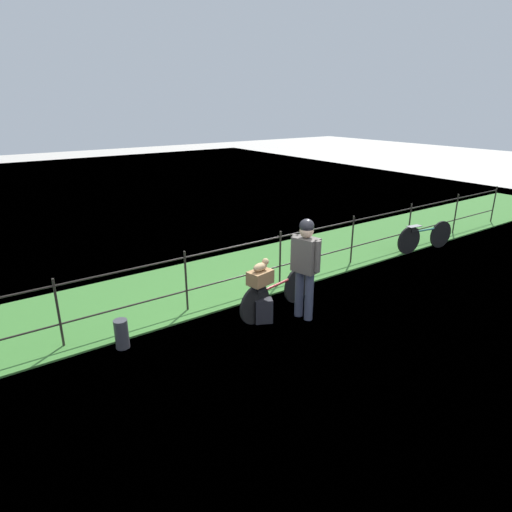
% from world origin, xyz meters
% --- Properties ---
extents(ground_plane, '(60.00, 60.00, 0.00)m').
position_xyz_m(ground_plane, '(0.00, 0.00, 0.00)').
color(ground_plane, '#B2ADA3').
extents(grass_strip, '(27.00, 2.40, 0.03)m').
position_xyz_m(grass_strip, '(0.00, 2.73, 0.01)').
color(grass_strip, '#38702D').
rests_on(grass_strip, ground).
extents(harbor_water, '(30.00, 30.00, 0.00)m').
position_xyz_m(harbor_water, '(0.00, 10.42, 0.00)').
color(harbor_water, slate).
rests_on(harbor_water, ground).
extents(iron_fence, '(18.04, 0.04, 1.08)m').
position_xyz_m(iron_fence, '(0.00, 1.86, 0.63)').
color(iron_fence, '#28231E').
rests_on(iron_fence, ground).
extents(bicycle_main, '(1.70, 0.39, 0.65)m').
position_xyz_m(bicycle_main, '(0.20, 0.95, 0.34)').
color(bicycle_main, black).
rests_on(bicycle_main, ground).
extents(wooden_crate, '(0.43, 0.33, 0.22)m').
position_xyz_m(wooden_crate, '(-0.19, 0.87, 0.76)').
color(wooden_crate, olive).
rests_on(wooden_crate, bicycle_main).
extents(terrier_dog, '(0.32, 0.19, 0.18)m').
position_xyz_m(terrier_dog, '(-0.16, 0.88, 0.95)').
color(terrier_dog, tan).
rests_on(terrier_dog, wooden_crate).
extents(cyclist_person, '(0.33, 0.53, 1.68)m').
position_xyz_m(cyclist_person, '(0.46, 0.54, 1.00)').
color(cyclist_person, '#383D51').
rests_on(cyclist_person, ground).
extents(backpack_on_paving, '(0.33, 0.28, 0.40)m').
position_xyz_m(backpack_on_paving, '(-0.17, 0.80, 0.20)').
color(backpack_on_paving, black).
rests_on(backpack_on_paving, ground).
extents(mooring_bollard, '(0.20, 0.20, 0.44)m').
position_xyz_m(mooring_bollard, '(-2.30, 1.36, 0.22)').
color(mooring_bollard, '#38383D').
rests_on(mooring_bollard, ground).
extents(bicycle_parked, '(1.70, 0.31, 0.66)m').
position_xyz_m(bicycle_parked, '(5.08, 1.46, 0.35)').
color(bicycle_parked, black).
rests_on(bicycle_parked, ground).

